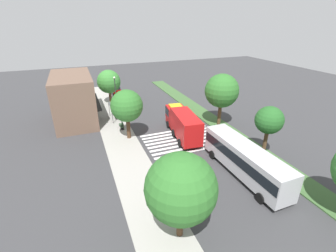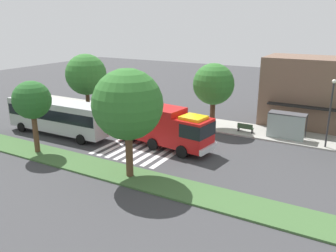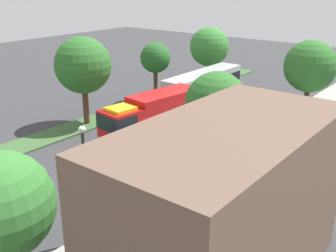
{
  "view_description": "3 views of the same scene",
  "coord_description": "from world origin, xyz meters",
  "views": [
    {
      "loc": [
        -28.75,
        12.48,
        15.35
      ],
      "look_at": [
        0.23,
        1.18,
        1.18
      ],
      "focal_mm": 25.33,
      "sensor_mm": 36.0,
      "label": 1
    },
    {
      "loc": [
        14.39,
        -26.57,
        11.17
      ],
      "look_at": [
        -1.46,
        1.11,
        1.5
      ],
      "focal_mm": 37.44,
      "sensor_mm": 36.0,
      "label": 2
    },
    {
      "loc": [
        23.58,
        20.78,
        12.83
      ],
      "look_at": [
        -1.2,
        1.17,
        1.38
      ],
      "focal_mm": 43.96,
      "sensor_mm": 36.0,
      "label": 3
    }
  ],
  "objects": [
    {
      "name": "street_lamp",
      "position": [
        11.95,
        6.44,
        3.78
      ],
      "size": [
        0.36,
        0.36,
        6.17
      ],
      "color": "#2D2D30",
      "rests_on": "sidewalk"
    },
    {
      "name": "fire_hydrant",
      "position": [
        -12.69,
        6.34,
        0.49
      ],
      "size": [
        0.28,
        0.28,
        0.7
      ],
      "primitive_type": "cylinder",
      "color": "gold",
      "rests_on": "sidewalk"
    },
    {
      "name": "bus_stop_shelter",
      "position": [
        8.25,
        7.1,
        1.89
      ],
      "size": [
        3.5,
        1.4,
        2.46
      ],
      "color": "#4C4C51",
      "rests_on": "sidewalk"
    },
    {
      "name": "ground_plane",
      "position": [
        0.0,
        0.0,
        0.0
      ],
      "size": [
        120.0,
        120.0,
        0.0
      ],
      "primitive_type": "plane",
      "color": "#38383A"
    },
    {
      "name": "storefront_building",
      "position": [
        10.38,
        13.35,
        3.72
      ],
      "size": [
        11.88,
        6.74,
        7.44
      ],
      "color": "brown",
      "rests_on": "ground_plane"
    },
    {
      "name": "sidewalk_tree_west",
      "position": [
        0.68,
        6.84,
        4.81
      ],
      "size": [
        4.29,
        4.29,
        6.85
      ],
      "color": "#47301E",
      "rests_on": "sidewalk"
    },
    {
      "name": "parked_car_west",
      "position": [
        -12.47,
        4.65,
        0.83
      ],
      "size": [
        4.56,
        2.11,
        1.6
      ],
      "rotation": [
        0.0,
        0.0,
        -0.04
      ],
      "color": "black",
      "rests_on": "ground_plane"
    },
    {
      "name": "crosswalk",
      "position": [
        -2.5,
        0.0,
        0.01
      ],
      "size": [
        6.75,
        10.52,
        0.01
      ],
      "color": "silver",
      "rests_on": "ground_plane"
    },
    {
      "name": "fire_truck",
      "position": [
        -0.98,
        -0.47,
        2.05
      ],
      "size": [
        9.93,
        3.72,
        3.71
      ],
      "rotation": [
        0.0,
        0.0,
        -0.12
      ],
      "color": "#B71414",
      "rests_on": "ground_plane"
    },
    {
      "name": "sidewalk",
      "position": [
        0.0,
        8.11,
        0.07
      ],
      "size": [
        60.0,
        4.54,
        0.14
      ],
      "primitive_type": "cube",
      "color": "#9E9B93",
      "rests_on": "ground_plane"
    },
    {
      "name": "median_tree_center",
      "position": [
        0.13,
        -7.34,
        5.52
      ],
      "size": [
        5.04,
        5.04,
        7.92
      ],
      "color": "#513823",
      "rests_on": "median_strip"
    },
    {
      "name": "sidewalk_tree_far_west",
      "position": [
        -16.75,
        6.84,
        4.53
      ],
      "size": [
        5.2,
        5.2,
        7.0
      ],
      "color": "#47301E",
      "rests_on": "sidewalk"
    },
    {
      "name": "transit_bus",
      "position": [
        -12.06,
        -2.63,
        2.05
      ],
      "size": [
        11.63,
        2.98,
        3.45
      ],
      "rotation": [
        0.0,
        0.0,
        3.16
      ],
      "color": "#B2B2B7",
      "rests_on": "ground_plane"
    },
    {
      "name": "bench_near_shelter",
      "position": [
        4.25,
        7.13,
        0.59
      ],
      "size": [
        1.6,
        0.5,
        0.9
      ],
      "color": "#2D472D",
      "rests_on": "sidewalk"
    },
    {
      "name": "median_strip",
      "position": [
        0.0,
        -7.34,
        0.07
      ],
      "size": [
        60.0,
        3.0,
        0.14
      ],
      "primitive_type": "cube",
      "color": "#3D6033",
      "rests_on": "ground_plane"
    },
    {
      "name": "median_tree_west",
      "position": [
        -9.78,
        -7.34,
        4.7
      ],
      "size": [
        3.22,
        3.22,
        6.23
      ],
      "color": "#513823",
      "rests_on": "median_strip"
    }
  ]
}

